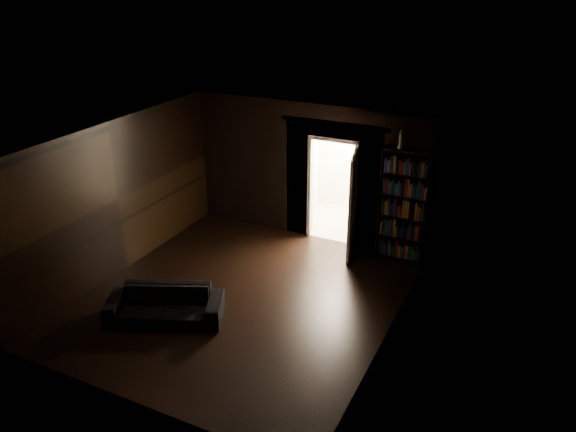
% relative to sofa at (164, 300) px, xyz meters
% --- Properties ---
extents(ground, '(5.50, 5.50, 0.00)m').
position_rel_sofa_xyz_m(ground, '(0.81, 1.04, -0.35)').
color(ground, black).
rests_on(ground, ground).
extents(room_walls, '(5.02, 5.61, 2.84)m').
position_rel_sofa_xyz_m(room_walls, '(0.80, 2.11, 1.33)').
color(room_walls, black).
rests_on(room_walls, ground).
extents(kitchen_alcove, '(2.20, 1.80, 2.60)m').
position_rel_sofa_xyz_m(kitchen_alcove, '(1.31, 4.91, 0.86)').
color(kitchen_alcove, '#B2AD9B').
rests_on(kitchen_alcove, ground).
extents(sofa, '(1.98, 1.45, 0.70)m').
position_rel_sofa_xyz_m(sofa, '(0.00, 0.00, 0.00)').
color(sofa, black).
rests_on(sofa, ground).
extents(bookshelf, '(0.96, 0.59, 2.20)m').
position_rel_sofa_xyz_m(bookshelf, '(2.81, 3.63, 0.75)').
color(bookshelf, black).
rests_on(bookshelf, ground).
extents(refrigerator, '(0.74, 0.68, 1.65)m').
position_rel_sofa_xyz_m(refrigerator, '(1.91, 5.15, 0.47)').
color(refrigerator, white).
rests_on(refrigerator, ground).
extents(door, '(0.26, 0.84, 2.05)m').
position_rel_sofa_xyz_m(door, '(1.89, 3.36, 0.67)').
color(door, white).
rests_on(door, ground).
extents(figurine, '(0.14, 0.14, 0.33)m').
position_rel_sofa_xyz_m(figurine, '(2.65, 3.64, 2.01)').
color(figurine, silver).
rests_on(figurine, bookshelf).
extents(bottles, '(0.61, 0.19, 0.25)m').
position_rel_sofa_xyz_m(bottles, '(1.91, 5.07, 1.42)').
color(bottles, black).
rests_on(bottles, refrigerator).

